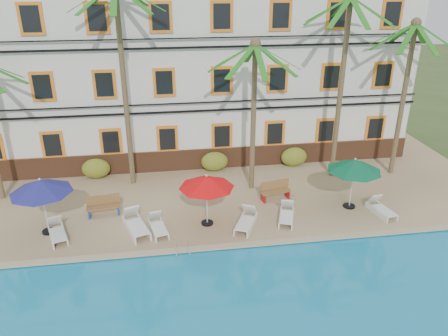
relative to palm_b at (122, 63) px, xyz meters
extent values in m
plane|color=#384C23|center=(3.44, -5.69, -6.53)|extent=(100.00, 100.00, 0.00)
cube|color=tan|center=(3.44, -0.69, -6.41)|extent=(30.00, 12.00, 0.25)
cube|color=tan|center=(3.44, -6.59, -6.25)|extent=(30.00, 0.35, 0.06)
cube|color=silver|center=(3.44, 4.31, -1.28)|extent=(25.00, 6.00, 10.00)
cube|color=brown|center=(3.44, 1.25, -5.68)|extent=(25.00, 0.12, 1.20)
cube|color=orange|center=(-4.06, 1.26, -4.38)|extent=(1.15, 0.10, 1.50)
cube|color=black|center=(-4.06, 1.21, -4.38)|extent=(0.85, 0.04, 1.20)
cube|color=orange|center=(-1.06, 1.26, -4.38)|extent=(1.15, 0.10, 1.50)
cube|color=black|center=(-1.06, 1.21, -4.38)|extent=(0.85, 0.04, 1.20)
cube|color=orange|center=(1.94, 1.26, -4.38)|extent=(1.15, 0.10, 1.50)
cube|color=black|center=(1.94, 1.21, -4.38)|extent=(0.85, 0.04, 1.20)
cube|color=orange|center=(4.94, 1.26, -4.38)|extent=(1.15, 0.10, 1.50)
cube|color=black|center=(4.94, 1.21, -4.38)|extent=(0.85, 0.04, 1.20)
cube|color=orange|center=(7.94, 1.26, -4.38)|extent=(1.15, 0.10, 1.50)
cube|color=black|center=(7.94, 1.21, -4.38)|extent=(0.85, 0.04, 1.20)
cube|color=orange|center=(10.94, 1.26, -4.38)|extent=(1.15, 0.10, 1.50)
cube|color=black|center=(10.94, 1.21, -4.38)|extent=(0.85, 0.04, 1.20)
cube|color=orange|center=(13.94, 1.26, -4.38)|extent=(1.15, 0.10, 1.50)
cube|color=black|center=(13.94, 1.21, -4.38)|extent=(0.85, 0.04, 1.20)
cube|color=orange|center=(-4.06, 1.26, -1.28)|extent=(1.15, 0.10, 1.50)
cube|color=black|center=(-4.06, 1.21, -1.28)|extent=(0.85, 0.04, 1.20)
cube|color=orange|center=(-1.06, 1.26, -1.28)|extent=(1.15, 0.10, 1.50)
cube|color=black|center=(-1.06, 1.21, -1.28)|extent=(0.85, 0.04, 1.20)
cube|color=orange|center=(1.94, 1.26, -1.28)|extent=(1.15, 0.10, 1.50)
cube|color=black|center=(1.94, 1.21, -1.28)|extent=(0.85, 0.04, 1.20)
cube|color=orange|center=(4.94, 1.26, -1.28)|extent=(1.15, 0.10, 1.50)
cube|color=black|center=(4.94, 1.21, -1.28)|extent=(0.85, 0.04, 1.20)
cube|color=orange|center=(7.94, 1.26, -1.28)|extent=(1.15, 0.10, 1.50)
cube|color=black|center=(7.94, 1.21, -1.28)|extent=(0.85, 0.04, 1.20)
cube|color=orange|center=(10.94, 1.26, -1.28)|extent=(1.15, 0.10, 1.50)
cube|color=black|center=(10.94, 1.21, -1.28)|extent=(0.85, 0.04, 1.20)
cube|color=orange|center=(13.94, 1.26, -1.28)|extent=(1.15, 0.10, 1.50)
cube|color=black|center=(13.94, 1.21, -1.28)|extent=(0.85, 0.04, 1.20)
cube|color=orange|center=(-4.06, 1.26, 1.92)|extent=(1.15, 0.10, 1.50)
cube|color=black|center=(-4.06, 1.21, 1.92)|extent=(0.85, 0.04, 1.20)
cube|color=orange|center=(-1.06, 1.26, 1.92)|extent=(1.15, 0.10, 1.50)
cube|color=black|center=(-1.06, 1.21, 1.92)|extent=(0.85, 0.04, 1.20)
cube|color=orange|center=(1.94, 1.26, 1.92)|extent=(1.15, 0.10, 1.50)
cube|color=black|center=(1.94, 1.21, 1.92)|extent=(0.85, 0.04, 1.20)
cube|color=orange|center=(4.94, 1.26, 1.92)|extent=(1.15, 0.10, 1.50)
cube|color=black|center=(4.94, 1.21, 1.92)|extent=(0.85, 0.04, 1.20)
cube|color=orange|center=(7.94, 1.26, 1.92)|extent=(1.15, 0.10, 1.50)
cube|color=black|center=(7.94, 1.21, 1.92)|extent=(0.85, 0.04, 1.20)
cube|color=orange|center=(10.94, 1.26, 1.92)|extent=(1.15, 0.10, 1.50)
cube|color=black|center=(10.94, 1.21, 1.92)|extent=(0.85, 0.04, 1.20)
cube|color=orange|center=(13.94, 1.26, 1.92)|extent=(1.15, 0.10, 1.50)
cube|color=black|center=(13.94, 1.21, 1.92)|extent=(0.85, 0.04, 1.20)
cube|color=black|center=(3.44, 1.11, -2.83)|extent=(25.00, 0.08, 0.10)
cube|color=black|center=(3.44, 1.11, -2.38)|extent=(25.00, 0.08, 0.06)
cube|color=black|center=(3.44, 1.11, 0.47)|extent=(25.00, 0.08, 0.10)
cube|color=black|center=(3.44, 1.11, 0.92)|extent=(25.00, 0.08, 0.06)
cube|color=#1E6919|center=(-5.22, -0.76, -0.07)|extent=(2.19, 0.28, 1.25)
cylinder|color=brown|center=(0.00, 0.00, -1.39)|extent=(0.26, 0.26, 9.77)
cylinder|color=brown|center=(6.07, -1.50, -2.65)|extent=(0.26, 0.26, 7.25)
sphere|color=brown|center=(6.07, -1.50, 0.97)|extent=(0.50, 0.50, 0.50)
cube|color=#1E6919|center=(6.07, -0.41, 0.36)|extent=(0.28, 2.19, 1.25)
cube|color=#1E6919|center=(5.30, -0.73, 0.36)|extent=(1.75, 1.75, 1.25)
cube|color=#1E6919|center=(4.98, -1.50, 0.36)|extent=(2.19, 0.28, 1.25)
cube|color=#1E6919|center=(5.30, -2.27, 0.36)|extent=(1.75, 1.75, 1.25)
cube|color=#1E6919|center=(6.07, -2.59, 0.36)|extent=(0.28, 2.19, 1.25)
cube|color=#1E6919|center=(6.84, -2.27, 0.36)|extent=(1.75, 1.75, 1.25)
cube|color=#1E6919|center=(7.16, -1.50, 0.36)|extent=(2.19, 0.28, 1.25)
cube|color=#1E6919|center=(6.84, -0.73, 0.36)|extent=(1.75, 1.75, 1.25)
cylinder|color=brown|center=(10.73, -0.65, -1.70)|extent=(0.26, 0.26, 9.15)
cube|color=#1E6919|center=(10.73, 0.44, 2.26)|extent=(0.28, 2.19, 1.25)
cube|color=#1E6919|center=(9.96, 0.12, 2.26)|extent=(1.75, 1.75, 1.25)
cube|color=#1E6919|center=(9.64, -0.65, 2.26)|extent=(2.19, 0.28, 1.25)
cube|color=#1E6919|center=(9.96, -1.43, 2.26)|extent=(1.75, 1.75, 1.25)
cube|color=#1E6919|center=(10.73, -1.74, 2.26)|extent=(0.28, 2.19, 1.25)
cube|color=#1E6919|center=(11.50, -1.43, 2.26)|extent=(1.75, 1.75, 1.25)
cube|color=#1E6919|center=(11.82, -0.65, 2.26)|extent=(2.19, 0.28, 1.25)
cube|color=#1E6919|center=(11.50, 0.12, 2.26)|extent=(1.75, 1.75, 1.25)
cylinder|color=brown|center=(14.13, -0.80, -2.30)|extent=(0.26, 0.26, 7.96)
sphere|color=brown|center=(14.13, -0.80, 1.68)|extent=(0.50, 0.50, 0.50)
cube|color=#1E6919|center=(14.13, 0.29, 1.07)|extent=(0.28, 2.19, 1.25)
cube|color=#1E6919|center=(13.36, -0.03, 1.07)|extent=(1.75, 1.75, 1.25)
cube|color=#1E6919|center=(13.04, -0.80, 1.07)|extent=(2.19, 0.28, 1.25)
cube|color=#1E6919|center=(13.36, -1.57, 1.07)|extent=(1.75, 1.75, 1.25)
cube|color=#1E6919|center=(14.13, -1.89, 1.07)|extent=(0.28, 2.19, 1.25)
cube|color=#1E6919|center=(14.90, -1.57, 1.07)|extent=(1.75, 1.75, 1.25)
cube|color=#1E6919|center=(15.22, -0.80, 1.07)|extent=(2.19, 0.28, 1.25)
cube|color=#1E6919|center=(14.90, -0.03, 1.07)|extent=(1.75, 1.75, 1.25)
ellipsoid|color=#255B1A|center=(-1.96, 0.91, -5.73)|extent=(1.50, 0.90, 1.10)
ellipsoid|color=#255B1A|center=(4.46, 0.91, -5.73)|extent=(1.50, 0.90, 1.10)
ellipsoid|color=#255B1A|center=(9.04, 0.91, -5.73)|extent=(1.50, 0.90, 1.10)
cylinder|color=black|center=(-3.38, -4.36, -6.24)|extent=(0.57, 0.57, 0.08)
cylinder|color=silver|center=(-3.38, -4.36, -5.05)|extent=(0.06, 0.06, 2.46)
cone|color=navy|center=(-3.38, -4.36, -4.08)|extent=(2.56, 2.56, 0.56)
sphere|color=silver|center=(-3.38, -4.36, -3.77)|extent=(0.10, 0.10, 0.10)
cylinder|color=black|center=(3.41, -4.68, -6.24)|extent=(0.54, 0.54, 0.08)
cylinder|color=silver|center=(3.41, -4.68, -5.12)|extent=(0.06, 0.06, 2.31)
cone|color=red|center=(3.41, -4.68, -4.21)|extent=(2.41, 2.41, 0.53)
sphere|color=silver|center=(3.41, -4.68, -3.92)|extent=(0.10, 0.10, 0.10)
cylinder|color=black|center=(10.25, -4.17, -6.24)|extent=(0.56, 0.56, 0.08)
cylinder|color=silver|center=(10.25, -4.17, -5.07)|extent=(0.06, 0.06, 2.42)
cone|color=#085434|center=(10.25, -4.17, -4.11)|extent=(2.52, 2.52, 0.55)
sphere|color=silver|center=(10.25, -4.17, -3.81)|extent=(0.10, 0.10, 0.10)
cube|color=silver|center=(-2.84, -5.09, -5.99)|extent=(0.90, 1.31, 0.06)
cube|color=silver|center=(-3.10, -4.30, -5.77)|extent=(0.66, 0.59, 0.60)
cube|color=silver|center=(-3.18, -4.96, -6.14)|extent=(0.59, 1.63, 0.28)
cube|color=silver|center=(-2.65, -4.78, -6.14)|extent=(0.59, 1.63, 0.28)
cube|color=silver|center=(0.41, -5.10, -5.93)|extent=(1.07, 1.55, 0.07)
cube|color=silver|center=(0.10, -4.16, -5.68)|extent=(0.79, 0.70, 0.71)
cube|color=silver|center=(0.01, -4.94, -6.12)|extent=(0.70, 1.94, 0.33)
cube|color=silver|center=(0.63, -4.73, -6.12)|extent=(0.70, 1.94, 0.33)
cube|color=silver|center=(1.30, -5.24, -5.99)|extent=(0.77, 1.25, 0.05)
cube|color=silver|center=(1.13, -4.46, -5.79)|extent=(0.62, 0.53, 0.58)
cube|color=silver|center=(0.99, -5.08, -6.15)|extent=(0.41, 1.63, 0.27)
cube|color=silver|center=(1.52, -4.97, -6.15)|extent=(0.41, 1.63, 0.27)
cube|color=silver|center=(4.94, -5.40, -5.97)|extent=(1.07, 1.39, 0.06)
cube|color=silver|center=(5.32, -4.62, -5.75)|extent=(0.72, 0.67, 0.63)
cube|color=silver|center=(4.78, -5.06, -6.13)|extent=(0.83, 1.64, 0.29)
cube|color=silver|center=(5.31, -5.31, -6.13)|extent=(0.83, 1.64, 0.29)
cube|color=silver|center=(6.88, -5.14, -5.99)|extent=(0.91, 1.31, 0.06)
cube|color=silver|center=(7.15, -4.36, -5.77)|extent=(0.66, 0.60, 0.60)
cube|color=silver|center=(6.69, -4.83, -6.14)|extent=(0.61, 1.63, 0.28)
cube|color=silver|center=(7.21, -5.01, -6.14)|extent=(0.61, 1.63, 0.28)
cube|color=silver|center=(11.47, -5.22, -6.00)|extent=(0.73, 1.23, 0.05)
cube|color=silver|center=(11.33, -4.44, -5.79)|extent=(0.60, 0.51, 0.58)
cube|color=silver|center=(11.17, -5.05, -6.15)|extent=(0.34, 1.63, 0.27)
cube|color=silver|center=(11.70, -4.96, -6.15)|extent=(0.34, 1.63, 0.27)
cube|color=olive|center=(-1.19, -3.25, -5.85)|extent=(1.54, 0.64, 0.06)
cube|color=olive|center=(-1.21, -3.03, -5.58)|extent=(1.50, 0.25, 0.45)
cube|color=navy|center=(-1.83, -3.33, -6.08)|extent=(0.14, 0.46, 0.40)
cube|color=navy|center=(-0.54, -3.17, -6.08)|extent=(0.14, 0.46, 0.40)
cube|color=olive|center=(6.97, -2.94, -5.85)|extent=(1.56, 0.75, 0.06)
cube|color=olive|center=(6.92, -2.72, -5.58)|extent=(1.48, 0.37, 0.45)
cube|color=#A21214|center=(6.33, -3.07, -6.08)|extent=(0.17, 0.46, 0.40)
cube|color=#A21214|center=(7.60, -2.80, -6.08)|extent=(0.17, 0.46, 0.40)
torus|color=silver|center=(1.95, -6.69, -6.28)|extent=(0.04, 0.74, 0.74)
torus|color=silver|center=(2.45, -6.69, -6.28)|extent=(0.04, 0.74, 0.74)
camera|label=1|loc=(1.68, -21.24, 3.90)|focal=35.00mm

